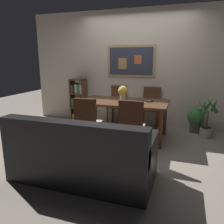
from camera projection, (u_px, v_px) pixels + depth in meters
ground_plane at (119, 144)px, 4.10m from camera, size 12.00×12.00×0.00m
wall_back_with_painting at (137, 69)px, 5.09m from camera, size 5.20×0.14×2.60m
dining_table at (124, 105)px, 4.32m from camera, size 1.68×0.94×0.73m
dining_chair_far_left at (118, 102)px, 5.24m from camera, size 0.40×0.41×0.91m
dining_chair_near_left at (88, 120)px, 3.70m from camera, size 0.40×0.41×0.91m
dining_chair_far_right at (151, 104)px, 4.95m from camera, size 0.40×0.41×0.91m
dining_chair_near_right at (132, 123)px, 3.50m from camera, size 0.40×0.41×0.91m
leather_couch at (81, 156)px, 2.82m from camera, size 1.80×0.84×0.84m
bookshelf at (79, 101)px, 5.43m from camera, size 0.36×0.28×1.06m
potted_ivy at (196, 119)px, 4.70m from camera, size 0.35×0.35×0.55m
potted_palm at (207, 121)px, 4.36m from camera, size 0.42×0.37×0.82m
flower_vase at (123, 92)px, 4.30m from camera, size 0.20×0.19×0.29m
tv_remote at (150, 101)px, 4.21m from camera, size 0.13×0.15×0.02m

